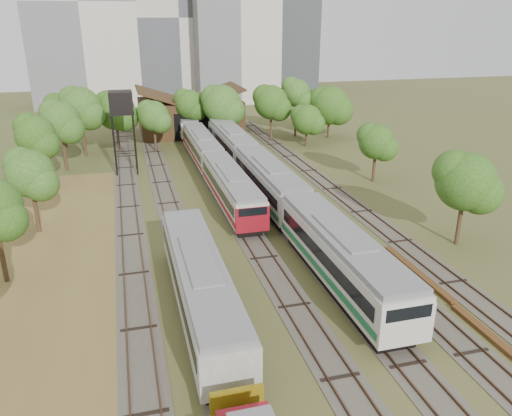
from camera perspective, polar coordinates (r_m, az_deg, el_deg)
name	(u,v)px	position (r m, az deg, el deg)	size (l,w,h in m)	color
ground	(343,329)	(31.65, 9.89, -13.44)	(240.00, 240.00, 0.00)	#475123
dry_grass_patch	(43,302)	(36.60, -23.15, -9.86)	(14.00, 60.00, 0.04)	brown
tracks	(238,197)	(52.77, -2.04, 1.26)	(24.60, 80.00, 0.19)	#4C473D
railcar_red_set	(215,165)	(57.66, -4.75, 4.87)	(2.94, 34.58, 3.64)	black
railcar_green_set	(270,183)	(50.35, 1.57, 2.85)	(3.29, 52.08, 4.08)	black
railcar_rear	(184,122)	(83.94, -8.24, 9.68)	(2.80, 16.08, 3.46)	black
old_grey_coach	(201,284)	(31.81, -6.36, -8.67)	(3.06, 18.00, 3.79)	black
water_tower	(121,105)	(61.78, -15.17, 11.34)	(2.83, 2.83, 9.83)	black
rail_pile_near	(497,342)	(33.00, 25.85, -13.62)	(0.53, 7.99, 0.27)	brown
rail_pile_far	(418,273)	(38.90, 17.98, -7.07)	(0.55, 8.76, 0.28)	brown
maintenance_shed	(190,116)	(83.49, -7.56, 10.42)	(16.45, 11.55, 7.58)	#3D2516
tree_band_left	(28,161)	(49.92, -24.56, 4.86)	(7.55, 66.50, 8.56)	#382616
tree_band_far	(215,106)	(75.07, -4.65, 11.59)	(42.34, 10.32, 9.31)	#382616
tree_band_right	(374,144)	(56.72, 13.29, 7.09)	(5.86, 40.46, 7.88)	#382616
tower_left	(80,2)	(118.70, -19.47, 21.29)	(22.00, 16.00, 42.00)	beige
tower_centre	(174,18)	(124.26, -9.33, 20.66)	(20.00, 18.00, 36.00)	beige
tower_far_right	(291,34)	(141.18, 4.06, 19.22)	(12.00, 12.00, 28.00)	#3B3E42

